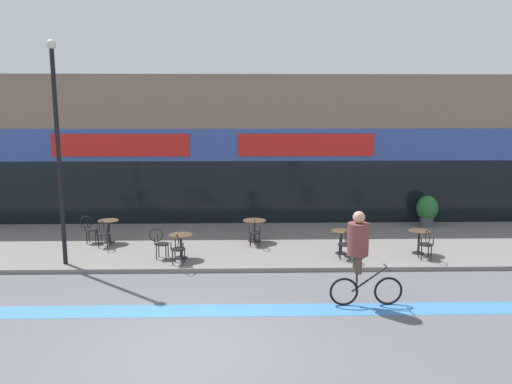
{
  "coord_description": "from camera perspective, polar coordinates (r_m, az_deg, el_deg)",
  "views": [
    {
      "loc": [
        1.14,
        -8.72,
        4.5
      ],
      "look_at": [
        1.47,
        5.52,
        2.09
      ],
      "focal_mm": 35.0,
      "sensor_mm": 36.0,
      "label": 1
    }
  ],
  "objects": [
    {
      "name": "cafe_chair_4_near",
      "position": [
        15.36,
        18.88,
        -5.48
      ],
      "size": [
        0.43,
        0.59,
        0.9
      ],
      "rotation": [
        0.0,
        0.0,
        1.49
      ],
      "color": "black",
      "rests_on": "sidewalk_slab"
    },
    {
      "name": "planter_pot",
      "position": [
        19.66,
        18.98,
        -1.94
      ],
      "size": [
        0.78,
        0.78,
        1.16
      ],
      "color": "#4C4C51",
      "rests_on": "sidewalk_slab"
    },
    {
      "name": "cyclist_0",
      "position": [
        11.59,
        11.77,
        -6.45
      ],
      "size": [
        1.7,
        0.5,
        2.22
      ],
      "rotation": [
        0.0,
        0.0,
        0.03
      ],
      "color": "black",
      "rests_on": "ground"
    },
    {
      "name": "lamp_post",
      "position": [
        14.7,
        -21.73,
        5.49
      ],
      "size": [
        0.26,
        0.26,
        6.16
      ],
      "color": "black",
      "rests_on": "sidewalk_slab"
    },
    {
      "name": "storefront_facade",
      "position": [
        20.78,
        -4.5,
        5.02
      ],
      "size": [
        40.0,
        4.06,
        5.72
      ],
      "color": "#7F6656",
      "rests_on": "ground"
    },
    {
      "name": "sidewalk_slab",
      "position": [
        16.61,
        -5.25,
        -5.93
      ],
      "size": [
        40.0,
        5.5,
        0.12
      ],
      "primitive_type": "cube",
      "color": "slate",
      "rests_on": "ground"
    },
    {
      "name": "cafe_chair_1_near",
      "position": [
        14.25,
        -8.93,
        -6.23
      ],
      "size": [
        0.44,
        0.59,
        0.9
      ],
      "rotation": [
        0.0,
        0.0,
        1.48
      ],
      "color": "black",
      "rests_on": "sidewalk_slab"
    },
    {
      "name": "cafe_chair_0_side",
      "position": [
        17.25,
        -18.5,
        -3.84
      ],
      "size": [
        0.58,
        0.42,
        0.9
      ],
      "rotation": [
        0.0,
        0.0,
        0.05
      ],
      "color": "black",
      "rests_on": "sidewalk_slab"
    },
    {
      "name": "bistro_table_0",
      "position": [
        17.07,
        -16.49,
        -3.82
      ],
      "size": [
        0.66,
        0.66,
        0.75
      ],
      "color": "black",
      "rests_on": "sidewalk_slab"
    },
    {
      "name": "bistro_table_4",
      "position": [
        15.93,
        18.13,
        -4.95
      ],
      "size": [
        0.65,
        0.65,
        0.71
      ],
      "color": "black",
      "rests_on": "sidewalk_slab"
    },
    {
      "name": "cafe_chair_1_side",
      "position": [
        14.95,
        -10.97,
        -5.54
      ],
      "size": [
        0.59,
        0.43,
        0.9
      ],
      "rotation": [
        0.0,
        0.0,
        -0.08
      ],
      "color": "black",
      "rests_on": "sidewalk_slab"
    },
    {
      "name": "bistro_table_3",
      "position": [
        15.36,
        9.72,
        -5.15
      ],
      "size": [
        0.62,
        0.62,
        0.71
      ],
      "color": "black",
      "rests_on": "sidewalk_slab"
    },
    {
      "name": "ground_plane",
      "position": [
        9.87,
        -8.21,
        -17.6
      ],
      "size": [
        120.0,
        120.0,
        0.0
      ],
      "primitive_type": "plane",
      "color": "#5B5B60"
    },
    {
      "name": "cafe_chair_2_near",
      "position": [
        15.91,
        -0.14,
        -4.44
      ],
      "size": [
        0.42,
        0.59,
        0.9
      ],
      "rotation": [
        0.0,
        0.0,
        1.51
      ],
      "color": "black",
      "rests_on": "sidewalk_slab"
    },
    {
      "name": "bike_lane_stripe",
      "position": [
        11.58,
        -7.07,
        -13.31
      ],
      "size": [
        36.0,
        0.7,
        0.01
      ],
      "primitive_type": "cube",
      "color": "#3D7AB7",
      "rests_on": "ground"
    },
    {
      "name": "bistro_table_1",
      "position": [
        14.85,
        -8.59,
        -5.59
      ],
      "size": [
        0.7,
        0.7,
        0.72
      ],
      "color": "black",
      "rests_on": "sidewalk_slab"
    },
    {
      "name": "cafe_chair_0_near",
      "position": [
        16.49,
        -17.08,
        -4.36
      ],
      "size": [
        0.44,
        0.59,
        0.9
      ],
      "rotation": [
        0.0,
        0.0,
        1.47
      ],
      "color": "black",
      "rests_on": "sidewalk_slab"
    },
    {
      "name": "cafe_chair_3_near",
      "position": [
        14.76,
        10.16,
        -5.71
      ],
      "size": [
        0.43,
        0.59,
        0.9
      ],
      "rotation": [
        0.0,
        0.0,
        1.5
      ],
      "color": "black",
      "rests_on": "sidewalk_slab"
    },
    {
      "name": "bistro_table_2",
      "position": [
        16.52,
        -0.17,
        -3.92
      ],
      "size": [
        0.76,
        0.76,
        0.71
      ],
      "color": "black",
      "rests_on": "sidewalk_slab"
    }
  ]
}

